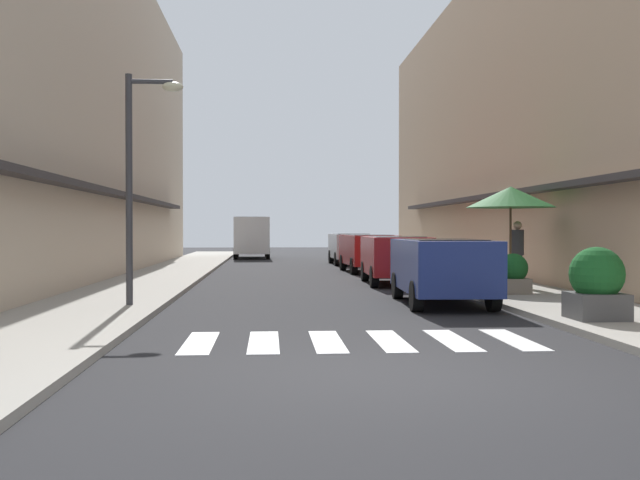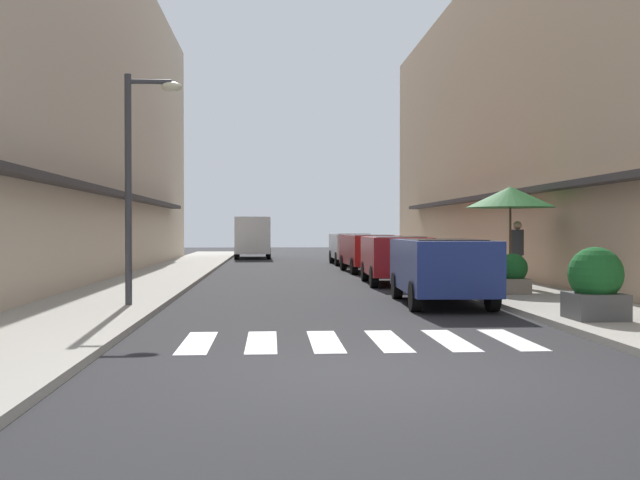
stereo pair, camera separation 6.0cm
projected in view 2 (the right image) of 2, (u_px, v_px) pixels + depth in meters
name	position (u px, v px, depth m)	size (l,w,h in m)	color
ground_plane	(310.00, 280.00, 24.35)	(86.41, 86.41, 0.00)	#232326
sidewalk_left	(157.00, 279.00, 24.02)	(2.85, 54.99, 0.12)	#9E998E
sidewalk_right	(459.00, 278.00, 24.67)	(2.85, 54.99, 0.12)	#9E998E
building_row_left	(42.00, 100.00, 24.63)	(5.50, 37.35, 12.00)	#C6B299
building_row_right	(563.00, 114.00, 25.81)	(5.50, 37.35, 11.42)	tan
crosswalk	(356.00, 341.00, 11.13)	(5.20, 2.20, 0.01)	silver
parked_car_near	(441.00, 264.00, 16.50)	(1.94, 4.37, 1.47)	navy
parked_car_mid	(395.00, 254.00, 22.59)	(1.91, 4.06, 1.47)	maroon
parked_car_far	(369.00, 249.00, 28.75)	(1.95, 4.32, 1.47)	maroon
parked_car_distant	(351.00, 245.00, 35.03)	(1.87, 4.02, 1.47)	silver
delivery_van	(253.00, 234.00, 42.66)	(2.10, 5.44, 2.37)	silver
street_lamp	(138.00, 162.00, 15.34)	(1.19, 0.28, 4.78)	#38383D
cafe_umbrella	(510.00, 198.00, 19.39)	(2.32, 2.32, 2.69)	#262626
planter_corner	(595.00, 284.00, 12.90)	(0.95, 0.95, 1.27)	#4C4C4C
planter_midblock	(513.00, 274.00, 18.03)	(0.72, 0.72, 0.98)	gray
pedestrian_walking_near	(517.00, 252.00, 20.00)	(0.34, 0.34, 1.79)	#282B33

